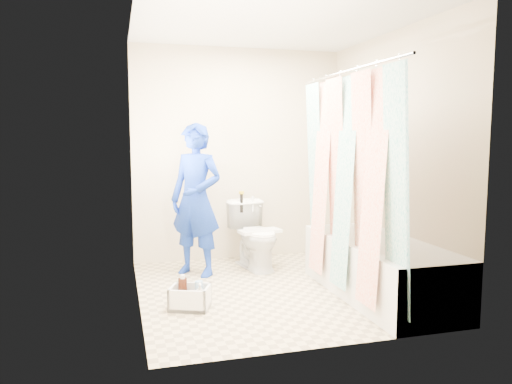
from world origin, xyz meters
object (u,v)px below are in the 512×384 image
object	(u,v)px
toilet	(255,235)
bathtub	(379,267)
plumber	(196,200)
cleaning_caddy	(191,298)

from	to	relation	value
toilet	bathtub	bearing A→B (deg)	-66.82
toilet	plumber	world-z (taller)	plumber
toilet	plumber	distance (m)	0.77
plumber	cleaning_caddy	bearing A→B (deg)	-61.07
bathtub	cleaning_caddy	size ratio (longest dim) A/B	4.54
plumber	cleaning_caddy	xyz separation A→B (m)	(-0.21, -1.01, -0.68)
plumber	cleaning_caddy	world-z (taller)	plumber
bathtub	toilet	distance (m)	1.46
bathtub	toilet	bearing A→B (deg)	122.97
bathtub	plumber	world-z (taller)	plumber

